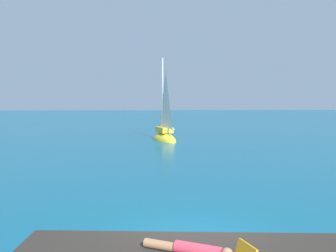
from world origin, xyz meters
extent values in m
plane|color=#0F5675|center=(0.00, 0.00, 0.00)|extent=(160.00, 160.00, 0.00)
ellipsoid|color=yellow|center=(-0.46, 20.52, 0.00)|extent=(2.55, 3.97, 1.29)
cube|color=yellow|center=(-0.46, 20.52, 0.86)|extent=(1.43, 1.86, 0.42)
cylinder|color=#B7B7BC|center=(-0.58, 20.84, 3.58)|extent=(0.14, 0.14, 5.86)
cylinder|color=#B2B2B7|center=(-0.16, 19.75, 1.06)|extent=(0.95, 2.23, 0.11)
pyramid|color=silver|center=(-0.35, 20.23, 3.34)|extent=(0.74, 1.78, 4.46)
cylinder|color=#DB384C|center=(-0.09, -2.11, 0.72)|extent=(0.92, 0.59, 0.24)
cylinder|color=#9E704C|center=(-0.78, -1.80, 0.69)|extent=(0.71, 0.45, 0.18)
camera|label=1|loc=(-0.80, -8.80, 3.59)|focal=39.77mm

